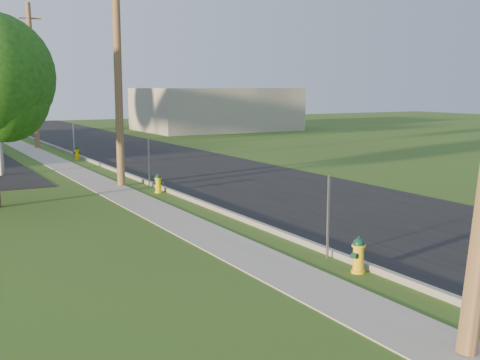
% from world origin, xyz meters
% --- Properties ---
extents(ground_plane, '(140.00, 140.00, 0.00)m').
position_xyz_m(ground_plane, '(0.00, 0.00, 0.00)').
color(ground_plane, '#374D1D').
rests_on(ground_plane, ground).
extents(road, '(8.00, 120.00, 0.02)m').
position_xyz_m(road, '(4.50, 10.00, 0.01)').
color(road, black).
rests_on(road, ground).
extents(curb, '(0.15, 120.00, 0.15)m').
position_xyz_m(curb, '(0.50, 10.00, 0.07)').
color(curb, gray).
rests_on(curb, ground).
extents(sidewalk, '(1.50, 120.00, 0.03)m').
position_xyz_m(sidewalk, '(-1.25, 10.00, 0.01)').
color(sidewalk, gray).
rests_on(sidewalk, ground).
extents(utility_pole_mid, '(1.40, 0.32, 9.80)m').
position_xyz_m(utility_pole_mid, '(-0.60, 17.00, 4.95)').
color(utility_pole_mid, brown).
rests_on(utility_pole_mid, ground).
extents(utility_pole_far, '(1.40, 0.32, 9.50)m').
position_xyz_m(utility_pole_far, '(-0.60, 35.00, 4.80)').
color(utility_pole_far, brown).
rests_on(utility_pole_far, ground).
extents(sign_post_near, '(0.05, 0.04, 2.00)m').
position_xyz_m(sign_post_near, '(0.25, 4.20, 1.00)').
color(sign_post_near, gray).
rests_on(sign_post_near, ground).
extents(sign_post_mid, '(0.05, 0.04, 2.00)m').
position_xyz_m(sign_post_mid, '(0.25, 16.00, 1.00)').
color(sign_post_mid, gray).
rests_on(sign_post_mid, ground).
extents(sign_post_far, '(0.05, 0.04, 2.00)m').
position_xyz_m(sign_post_far, '(0.25, 28.20, 1.00)').
color(sign_post_far, gray).
rests_on(sign_post_far, ground).
extents(distant_building, '(14.00, 10.00, 4.00)m').
position_xyz_m(distant_building, '(18.00, 45.00, 2.00)').
color(distant_building, '#9F9A8A').
rests_on(distant_building, ground).
extents(hydrant_near, '(0.43, 0.38, 0.82)m').
position_xyz_m(hydrant_near, '(0.16, 2.98, 0.40)').
color(hydrant_near, gold).
rests_on(hydrant_near, ground).
extents(hydrant_mid, '(0.39, 0.35, 0.76)m').
position_xyz_m(hydrant_mid, '(0.11, 14.65, 0.37)').
color(hydrant_mid, '#DAC307').
rests_on(hydrant_mid, ground).
extents(hydrant_far, '(0.39, 0.35, 0.77)m').
position_xyz_m(hydrant_far, '(0.12, 27.08, 0.38)').
color(hydrant_far, '#E2AD00').
rests_on(hydrant_far, ground).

